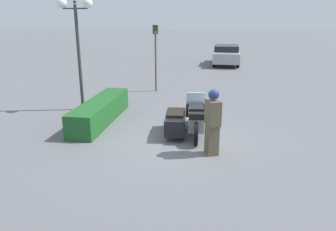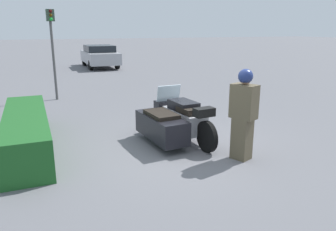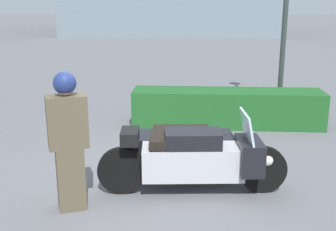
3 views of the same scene
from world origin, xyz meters
TOP-DOWN VIEW (x-y plane):
  - ground_plane at (0.00, 0.00)m, footprint 160.00×160.00m
  - police_motorcycle at (0.70, -0.04)m, footprint 2.63×1.28m
  - officer_rider at (-0.87, -0.90)m, footprint 0.56×0.46m
  - hedge_bush_curbside at (1.41, 3.02)m, footprint 4.03×0.86m

SIDE VIEW (x-z plane):
  - ground_plane at x=0.00m, z-range 0.00..0.00m
  - hedge_bush_curbside at x=1.41m, z-range 0.00..0.77m
  - police_motorcycle at x=0.70m, z-range -0.11..1.06m
  - officer_rider at x=-0.87m, z-range 0.05..1.84m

